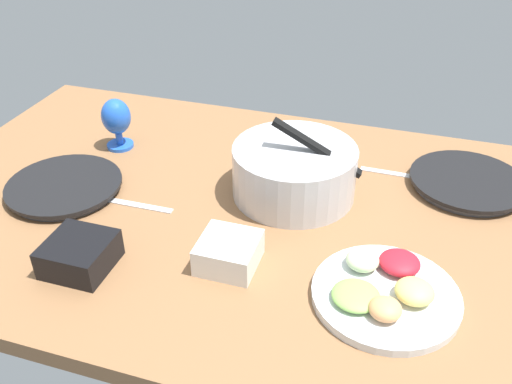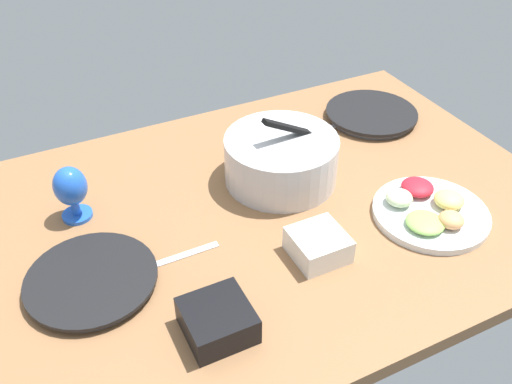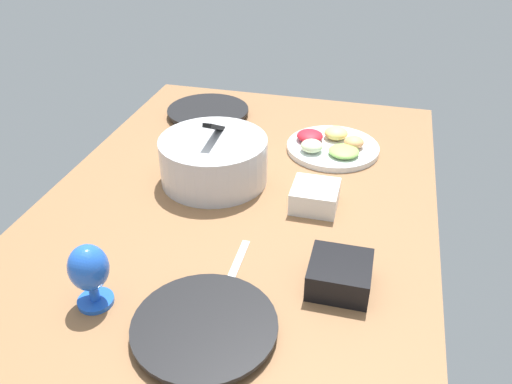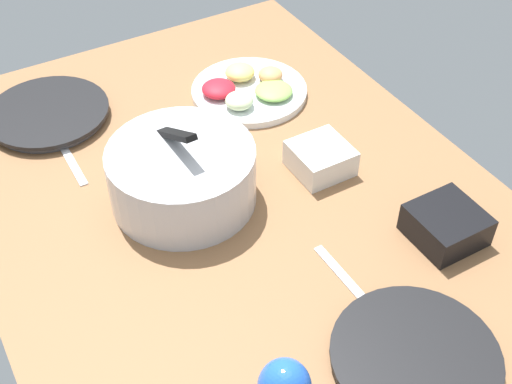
{
  "view_description": "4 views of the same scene",
  "coord_description": "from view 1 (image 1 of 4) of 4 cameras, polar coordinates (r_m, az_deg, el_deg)",
  "views": [
    {
      "loc": [
        39.52,
        -103.26,
        77.39
      ],
      "look_at": [
        6.73,
        1.09,
        4.26
      ],
      "focal_mm": 38.97,
      "sensor_mm": 36.0,
      "label": 1
    },
    {
      "loc": [
        -46.16,
        -97.47,
        90.29
      ],
      "look_at": [
        2.88,
        2.12,
        4.26
      ],
      "focal_mm": 39.14,
      "sensor_mm": 36.0,
      "label": 2
    },
    {
      "loc": [
        -107.71,
        -34.1,
        78.13
      ],
      "look_at": [
        3.94,
        -5.39,
        4.26
      ],
      "focal_mm": 36.83,
      "sensor_mm": 36.0,
      "label": 3
    },
    {
      "loc": [
        -82.95,
        47.89,
        98.35
      ],
      "look_at": [
        4.15,
        -2.31,
        4.26
      ],
      "focal_mm": 47.67,
      "sensor_mm": 36.0,
      "label": 4
    }
  ],
  "objects": [
    {
      "name": "ground_plane",
      "position": [
        1.36,
        -2.84,
        -1.96
      ],
      "size": [
        160.0,
        104.0,
        4.0
      ],
      "primitive_type": "cube",
      "color": "#8C603D"
    },
    {
      "name": "dinner_plate_left",
      "position": [
        1.47,
        -19.07,
        0.53
      ],
      "size": [
        28.57,
        28.57,
        2.42
      ],
      "color": "#4C4C51",
      "rests_on": "ground_plane"
    },
    {
      "name": "dinner_plate_right",
      "position": [
        1.5,
        20.87,
        0.93
      ],
      "size": [
        28.83,
        28.83,
        2.62
      ],
      "color": "#4C4C51",
      "rests_on": "ground_plane"
    },
    {
      "name": "mixing_bowl",
      "position": [
        1.35,
        3.95,
        2.3
      ],
      "size": [
        31.31,
        30.14,
        20.08
      ],
      "color": "silver",
      "rests_on": "ground_plane"
    },
    {
      "name": "fruit_platter",
      "position": [
        1.12,
        13.12,
        -9.79
      ],
      "size": [
        28.79,
        28.79,
        5.42
      ],
      "color": "silver",
      "rests_on": "ground_plane"
    },
    {
      "name": "hurricane_glass_blue",
      "position": [
        1.6,
        -14.14,
        7.26
      ],
      "size": [
        8.1,
        8.1,
        14.57
      ],
      "color": "blue",
      "rests_on": "ground_plane"
    },
    {
      "name": "square_bowl_white",
      "position": [
        1.16,
        -2.83,
        -6.08
      ],
      "size": [
        11.99,
        11.99,
        6.12
      ],
      "color": "white",
      "rests_on": "ground_plane"
    },
    {
      "name": "square_bowl_black",
      "position": [
        1.2,
        -17.69,
        -5.96
      ],
      "size": [
        13.07,
        13.07,
        6.42
      ],
      "color": "black",
      "rests_on": "ground_plane"
    },
    {
      "name": "fork_by_left_plate",
      "position": [
        1.37,
        -12.04,
        -1.29
      ],
      "size": [
        18.02,
        2.01,
        0.6
      ],
      "primitive_type": "cube",
      "rotation": [
        0.0,
        0.0,
        0.01
      ],
      "color": "silver",
      "rests_on": "ground_plane"
    },
    {
      "name": "fork_by_right_plate",
      "position": [
        1.51,
        14.06,
        1.88
      ],
      "size": [
        18.02,
        1.98,
        0.6
      ],
      "primitive_type": "cube",
      "rotation": [
        0.0,
        0.0,
        -0.01
      ],
      "color": "silver",
      "rests_on": "ground_plane"
    }
  ]
}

